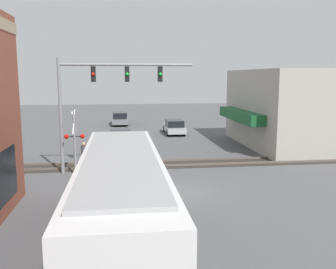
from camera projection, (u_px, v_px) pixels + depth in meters
ground_plane at (177, 192)px, 18.84m from camera, size 120.00×120.00×0.00m
shop_building at (297, 108)px, 30.97m from camera, size 12.00×9.88×6.28m
city_bus at (121, 200)px, 12.05m from camera, size 11.59×2.59×3.31m
traffic_signal_gantry at (102, 88)px, 21.95m from camera, size 0.42×7.93×6.83m
crossing_signal at (74, 136)px, 21.73m from camera, size 1.41×1.18×3.81m
rail_track_near at (163, 164)px, 24.71m from camera, size 2.60×60.00×0.15m
parked_car_blue at (120, 141)px, 29.51m from camera, size 4.25×1.82×1.54m
parked_car_silver at (174, 127)px, 37.62m from camera, size 4.51×1.82×1.43m
parked_car_grey at (120, 119)px, 44.73m from camera, size 4.87×1.82×1.50m
pedestrian_at_crossing at (84, 156)px, 22.70m from camera, size 0.34×0.34×1.83m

